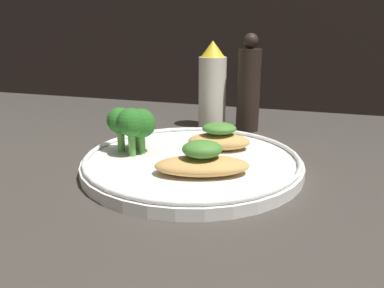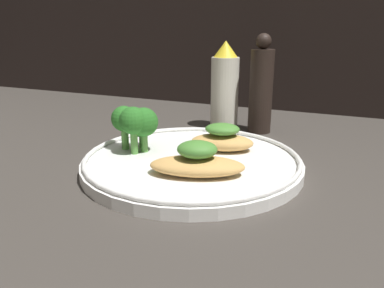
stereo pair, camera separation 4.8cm
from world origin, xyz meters
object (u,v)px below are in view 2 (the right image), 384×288
broccoli_bunch (135,123)px  sauce_bottle (225,88)px  plate (192,161)px  pepper_grinder (261,88)px

broccoli_bunch → sauce_bottle: (5.33, 21.70, 2.03)cm
plate → sauce_bottle: size_ratio=1.83×
plate → pepper_grinder: 22.83cm
broccoli_bunch → sauce_bottle: 22.44cm
plate → sauce_bottle: (-3.00, 21.50, 6.50)cm
plate → sauce_bottle: bearing=97.9°
broccoli_bunch → pepper_grinder: size_ratio=0.41×
sauce_bottle → pepper_grinder: 6.61cm
plate → sauce_bottle: sauce_bottle is taller
plate → pepper_grinder: bearing=80.5°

